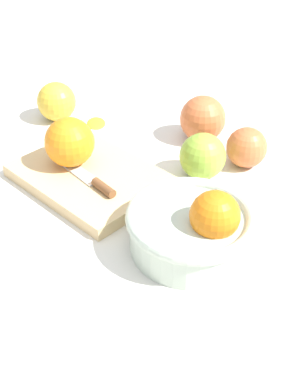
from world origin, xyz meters
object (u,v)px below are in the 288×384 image
apple_front_center (203,119)px  apple_front_left_2 (247,147)px  cutting_board (90,177)px  bowl (194,227)px  knife (91,179)px  apple_front_left (203,156)px  orange_on_board (70,142)px  apple_front_right (57,102)px

apple_front_center → apple_front_left_2: bearing=157.1°
cutting_board → apple_front_center: 0.24m
bowl → apple_front_center: size_ratio=2.13×
apple_front_left_2 → knife: bearing=48.7°
knife → apple_front_left_2: 0.27m
apple_front_left_2 → apple_front_center: apple_front_center is taller
cutting_board → knife: knife is taller
bowl → apple_front_center: 0.30m
apple_front_left → apple_front_left_2: size_ratio=1.11×
bowl → apple_front_left_2: (0.02, -0.23, -0.00)m
knife → apple_front_left: (-0.13, -0.13, 0.01)m
orange_on_board → apple_front_right: (0.14, -0.14, -0.02)m
apple_front_right → apple_front_center: size_ratio=0.91×
bowl → cutting_board: bearing=-14.9°
apple_front_center → apple_front_right: bearing=14.9°
knife → cutting_board: bearing=-50.5°
orange_on_board → knife: orange_on_board is taller
orange_on_board → apple_front_left_2: size_ratio=1.17×
cutting_board → apple_front_left_2: apple_front_left_2 is taller
apple_front_right → apple_front_center: bearing=-165.1°
knife → bowl: bearing=169.8°
knife → apple_front_left: 0.18m
orange_on_board → apple_front_left_2: 0.29m
apple_front_left_2 → apple_front_center: (0.10, -0.04, 0.01)m
cutting_board → orange_on_board: bearing=-7.7°
bowl → apple_front_left_2: size_ratio=2.59×
apple_front_left_2 → cutting_board: bearing=42.7°
bowl → apple_front_left: bowl is taller
apple_front_left_2 → bowl: bearing=94.4°
cutting_board → knife: (-0.02, 0.02, 0.01)m
apple_front_left_2 → apple_front_center: size_ratio=0.82×
bowl → orange_on_board: size_ratio=2.20×
apple_front_right → apple_front_left_2: (-0.38, -0.03, -0.00)m
cutting_board → apple_front_left: bearing=-142.7°
apple_front_right → apple_front_left: 0.33m
apple_front_left → bowl: bearing=111.9°
cutting_board → apple_front_right: size_ratio=3.14×
bowl → apple_front_right: bearing=-27.3°
bowl → knife: 0.20m
cutting_board → apple_front_left_2: size_ratio=3.46×
apple_front_center → apple_front_left: bearing=115.5°
orange_on_board → apple_front_right: bearing=-44.7°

